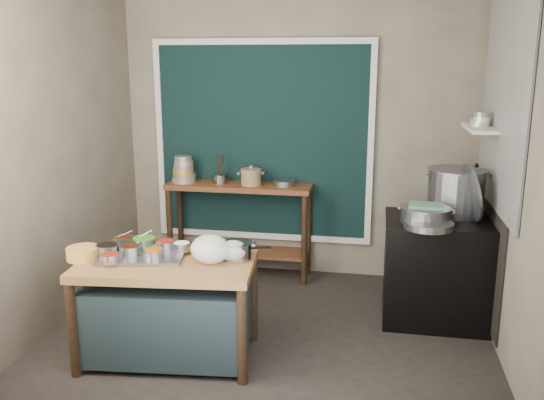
% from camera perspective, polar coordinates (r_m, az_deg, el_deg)
% --- Properties ---
extents(floor, '(3.50, 3.00, 0.02)m').
position_cam_1_polar(floor, '(4.76, -0.33, -13.25)').
color(floor, black).
rests_on(floor, ground).
extents(back_wall, '(3.50, 0.02, 2.80)m').
position_cam_1_polar(back_wall, '(5.79, 2.51, 6.21)').
color(back_wall, gray).
rests_on(back_wall, floor).
extents(left_wall, '(0.02, 3.00, 2.80)m').
position_cam_1_polar(left_wall, '(4.96, -20.81, 4.11)').
color(left_wall, gray).
rests_on(left_wall, floor).
extents(right_wall, '(0.02, 3.00, 2.80)m').
position_cam_1_polar(right_wall, '(4.34, 23.11, 2.68)').
color(right_wall, gray).
rests_on(right_wall, floor).
extents(curtain_panel, '(2.10, 0.02, 1.90)m').
position_cam_1_polar(curtain_panel, '(5.82, -0.98, 5.76)').
color(curtain_panel, black).
rests_on(curtain_panel, back_wall).
extents(curtain_frame, '(2.22, 0.03, 2.02)m').
position_cam_1_polar(curtain_frame, '(5.81, -1.00, 5.74)').
color(curtain_frame, beige).
rests_on(curtain_frame, back_wall).
extents(tile_panel, '(0.02, 1.70, 1.70)m').
position_cam_1_polar(tile_panel, '(4.82, 21.96, 9.17)').
color(tile_panel, '#B2B2AA').
rests_on(tile_panel, right_wall).
extents(soot_patch, '(0.01, 1.30, 1.30)m').
position_cam_1_polar(soot_patch, '(5.12, 20.68, -3.67)').
color(soot_patch, black).
rests_on(soot_patch, right_wall).
extents(wall_shelf, '(0.22, 0.70, 0.03)m').
position_cam_1_polar(wall_shelf, '(5.12, 19.93, 6.72)').
color(wall_shelf, beige).
rests_on(wall_shelf, right_wall).
extents(prep_table, '(1.32, 0.84, 0.75)m').
position_cam_1_polar(prep_table, '(4.34, -10.21, -10.64)').
color(prep_table, brown).
rests_on(prep_table, floor).
extents(back_counter, '(1.45, 0.40, 0.95)m').
position_cam_1_polar(back_counter, '(5.86, -3.24, -2.96)').
color(back_counter, brown).
rests_on(back_counter, floor).
extents(stove_block, '(0.90, 0.68, 0.85)m').
position_cam_1_polar(stove_block, '(5.05, 16.22, -6.83)').
color(stove_block, black).
rests_on(stove_block, floor).
extents(stove_top, '(0.92, 0.69, 0.03)m').
position_cam_1_polar(stove_top, '(4.92, 16.56, -2.01)').
color(stove_top, black).
rests_on(stove_top, stove_block).
extents(condiment_tray, '(0.67, 0.54, 0.03)m').
position_cam_1_polar(condiment_tray, '(4.31, -12.71, -5.37)').
color(condiment_tray, gray).
rests_on(condiment_tray, prep_table).
extents(condiment_bowls, '(0.66, 0.51, 0.08)m').
position_cam_1_polar(condiment_bowls, '(4.35, -13.13, -4.57)').
color(condiment_bowls, gray).
rests_on(condiment_bowls, condiment_tray).
extents(yellow_basin, '(0.31, 0.31, 0.09)m').
position_cam_1_polar(yellow_basin, '(4.38, -18.24, -5.02)').
color(yellow_basin, gold).
rests_on(yellow_basin, prep_table).
extents(saucepan, '(0.29, 0.29, 0.13)m').
position_cam_1_polar(saucepan, '(4.16, -3.50, -5.04)').
color(saucepan, gray).
rests_on(saucepan, prep_table).
extents(plastic_bag_a, '(0.35, 0.32, 0.21)m').
position_cam_1_polar(plastic_bag_a, '(4.08, -6.17, -4.85)').
color(plastic_bag_a, white).
rests_on(plastic_bag_a, prep_table).
extents(plastic_bag_b, '(0.22, 0.19, 0.15)m').
position_cam_1_polar(plastic_bag_b, '(4.12, -3.85, -5.04)').
color(plastic_bag_b, white).
rests_on(plastic_bag_b, prep_table).
extents(bowl_stack, '(0.24, 0.24, 0.27)m').
position_cam_1_polar(bowl_stack, '(5.87, -8.72, 2.89)').
color(bowl_stack, tan).
rests_on(bowl_stack, back_counter).
extents(utensil_cup, '(0.20, 0.20, 0.09)m').
position_cam_1_polar(utensil_cup, '(5.79, -5.14, 2.11)').
color(utensil_cup, gray).
rests_on(utensil_cup, back_counter).
extents(ceramic_crock, '(0.26, 0.26, 0.14)m').
position_cam_1_polar(ceramic_crock, '(5.67, -2.09, 2.19)').
color(ceramic_crock, olive).
rests_on(ceramic_crock, back_counter).
extents(wide_bowl, '(0.25, 0.25, 0.05)m').
position_cam_1_polar(wide_bowl, '(5.66, 1.23, 1.70)').
color(wide_bowl, gray).
rests_on(wide_bowl, back_counter).
extents(stock_pot, '(0.57, 0.57, 0.39)m').
position_cam_1_polar(stock_pot, '(5.06, 17.75, 0.78)').
color(stock_pot, gray).
rests_on(stock_pot, stove_top).
extents(pot_lid, '(0.19, 0.49, 0.47)m').
position_cam_1_polar(pot_lid, '(4.88, 19.19, 0.69)').
color(pot_lid, gray).
rests_on(pot_lid, stove_top).
extents(steamer, '(0.47, 0.47, 0.13)m').
position_cam_1_polar(steamer, '(4.75, 14.96, -1.43)').
color(steamer, gray).
rests_on(steamer, stove_top).
extents(green_cloth, '(0.28, 0.22, 0.02)m').
position_cam_1_polar(green_cloth, '(4.73, 15.02, -0.53)').
color(green_cloth, '#49825E').
rests_on(green_cloth, steamer).
extents(shallow_pan, '(0.44, 0.44, 0.05)m').
position_cam_1_polar(shallow_pan, '(4.62, 15.25, -2.39)').
color(shallow_pan, gray).
rests_on(shallow_pan, stove_top).
extents(shelf_bowl_stack, '(0.15, 0.15, 0.12)m').
position_cam_1_polar(shelf_bowl_stack, '(5.10, 20.00, 7.49)').
color(shelf_bowl_stack, silver).
rests_on(shelf_bowl_stack, wall_shelf).
extents(shelf_bowl_green, '(0.17, 0.17, 0.05)m').
position_cam_1_polar(shelf_bowl_green, '(5.26, 19.71, 7.31)').
color(shelf_bowl_green, gray).
rests_on(shelf_bowl_green, wall_shelf).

